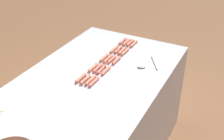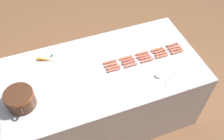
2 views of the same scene
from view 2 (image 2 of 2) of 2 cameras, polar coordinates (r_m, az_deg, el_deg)
ground_plane at (r=3.26m, az=-1.82°, el=-10.18°), size 20.00×20.00×0.00m
griddle_counter at (r=2.87m, az=-2.05°, el=-5.70°), size 1.05×2.07×0.91m
hot_dog_0 at (r=2.75m, az=14.82°, el=4.06°), size 0.03×0.15×0.03m
hot_dog_1 at (r=2.67m, az=11.48°, el=3.18°), size 0.03×0.15×0.03m
hot_dog_2 at (r=2.60m, az=8.13°, el=2.20°), size 0.03×0.15×0.03m
hot_dog_3 at (r=2.54m, az=4.37°, el=1.12°), size 0.03×0.15×0.03m
hot_dog_4 at (r=2.49m, az=0.48°, el=0.08°), size 0.03×0.15×0.03m
hot_dog_5 at (r=2.77m, az=14.57°, el=4.65°), size 0.03×0.15×0.03m
hot_dog_6 at (r=2.69m, az=11.27°, el=3.71°), size 0.03×0.15×0.03m
hot_dog_7 at (r=2.62m, az=7.71°, el=2.84°), size 0.03×0.15×0.03m
hot_dog_8 at (r=2.56m, az=3.89°, el=1.77°), size 0.03×0.15×0.03m
hot_dog_9 at (r=2.51m, az=0.30°, el=0.68°), size 0.03×0.15×0.03m
hot_dog_10 at (r=2.79m, az=14.12°, el=5.12°), size 0.04×0.15×0.03m
hot_dog_11 at (r=2.71m, az=10.89°, el=4.27°), size 0.03×0.15×0.03m
hot_dog_12 at (r=2.64m, az=7.22°, el=3.30°), size 0.03×0.15×0.03m
hot_dog_13 at (r=2.59m, az=3.76°, el=2.39°), size 0.03×0.15×0.03m
hot_dog_14 at (r=2.54m, az=-0.18°, el=1.26°), size 0.03×0.15×0.03m
hot_dog_15 at (r=2.82m, az=13.76°, el=5.70°), size 0.03×0.15×0.03m
hot_dog_16 at (r=2.73m, az=10.41°, el=4.77°), size 0.03×0.15×0.03m
hot_dog_17 at (r=2.67m, az=6.95°, el=3.90°), size 0.03×0.15×0.03m
hot_dog_18 at (r=2.61m, az=3.27°, el=2.90°), size 0.03×0.15×0.03m
hot_dog_19 at (r=2.56m, az=-0.46°, el=1.94°), size 0.03×0.15×0.03m
bean_pot at (r=2.33m, az=-20.52°, el=-6.17°), size 0.33×0.27×0.17m
serving_spoon at (r=2.49m, az=11.54°, el=-1.61°), size 0.18×0.25×0.02m
carrot at (r=2.67m, az=-15.02°, el=2.39°), size 0.11×0.17×0.03m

